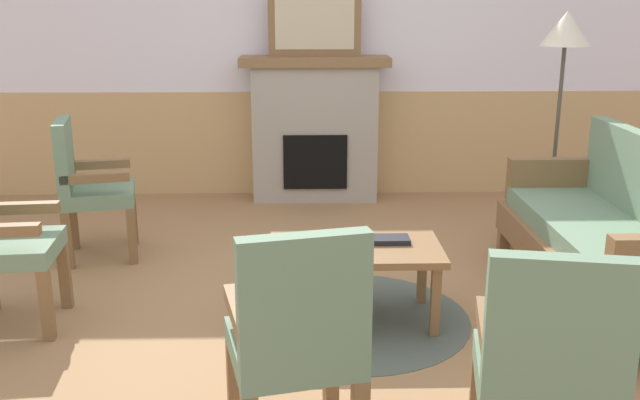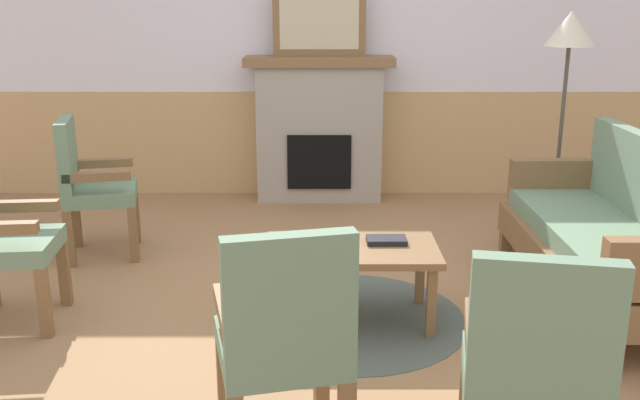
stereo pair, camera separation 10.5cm
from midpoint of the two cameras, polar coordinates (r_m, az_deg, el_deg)
name	(u,v)px [view 1 (the left image)]	position (r m, az deg, el deg)	size (l,w,h in m)	color
ground_plane	(321,304)	(4.27, -0.60, -8.42)	(14.00, 14.00, 0.00)	#997047
wall_back	(314,51)	(6.50, -0.94, 11.95)	(7.20, 0.14, 2.70)	white
fireplace	(315,128)	(6.34, -0.89, 5.85)	(1.30, 0.44, 1.28)	#A39989
framed_picture	(315,23)	(6.24, -0.93, 14.08)	(0.80, 0.04, 0.56)	brown
couch	(604,235)	(4.54, 21.35, -2.67)	(0.70, 1.80, 0.98)	brown
coffee_table	(355,255)	(3.95, 2.07, -4.46)	(0.96, 0.56, 0.44)	brown
round_rug	(354,318)	(4.10, 2.02, -9.48)	(1.32, 1.32, 0.01)	#4C564C
book_on_table	(389,240)	(3.99, 4.88, -3.21)	(0.22, 0.14, 0.03)	black
armchair_near_fireplace	(87,183)	(5.14, -18.87, 1.32)	(0.57, 0.57, 0.98)	brown
armchair_front_left	(549,363)	(2.63, 16.88, -12.49)	(0.56, 0.56, 0.98)	brown
armchair_front_center	(297,335)	(2.71, -2.97, -10.82)	(0.58, 0.58, 0.98)	brown
floor_lamp_by_couch	(565,43)	(5.55, 18.65, 11.91)	(0.36, 0.36, 1.68)	#332D28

